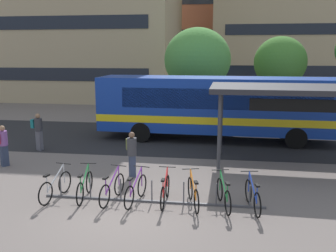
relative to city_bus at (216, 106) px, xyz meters
The scene contains 21 objects.
ground 9.52m from the city_bus, 104.48° to the right, with size 200.00×200.00×0.00m, color #6B605B.
bus_lane_asphalt 2.93m from the city_bus, behind, with size 80.00×7.20×0.01m, color #232326.
city_bus is the anchor object (origin of this frame).
bike_rack 8.71m from the city_bus, 102.05° to the right, with size 6.71×0.09×0.70m.
parked_bicycle_silver_0 9.83m from the city_bus, 119.36° to the right, with size 0.52×1.71×0.99m.
parked_bicycle_green_1 9.32m from the city_bus, 114.87° to the right, with size 0.52×1.72×0.99m.
parked_bicycle_purple_2 9.06m from the city_bus, 109.50° to the right, with size 0.52×1.71×0.99m.
parked_bicycle_purple_3 8.84m from the city_bus, 104.99° to the right, with size 0.52×1.71×0.99m.
parked_bicycle_red_4 8.60m from the city_bus, 99.37° to the right, with size 0.52×1.72×0.99m.
parked_bicycle_orange_5 8.58m from the city_bus, 93.65° to the right, with size 0.61×1.68×0.99m.
parked_bicycle_green_6 8.54m from the city_bus, 87.68° to the right, with size 0.57×1.69×0.99m.
parked_bicycle_blue_7 8.63m from the city_bus, 82.15° to the right, with size 0.52×1.71×0.99m.
transit_shelter 5.19m from the city_bus, 51.99° to the right, with size 6.68×3.39×3.15m.
commuter_olive_pack_0 6.86m from the city_bus, 115.42° to the right, with size 0.52×0.60×1.66m.
commuter_red_pack_1 10.03m from the city_bus, 145.35° to the right, with size 0.54×0.61×1.64m.
commuter_teal_pack_2 8.67m from the city_bus, 158.28° to the right, with size 0.59×0.46×1.71m.
street_tree_1 6.05m from the city_bus, 103.41° to the left, with size 4.29×4.29×6.01m.
street_tree_2 9.20m from the city_bus, 61.60° to the left, with size 3.58×3.58×5.52m.
building_left_wing 24.68m from the city_bus, 130.85° to the left, with size 22.42×13.27×17.14m.
building_right_wing 29.22m from the city_bus, 69.39° to the left, with size 21.42×11.38×16.81m.
building_centre_block 36.98m from the city_bus, 88.91° to the left, with size 18.26×13.53×12.64m.
Camera 1 is at (2.46, -9.40, 4.44)m, focal length 38.90 mm.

